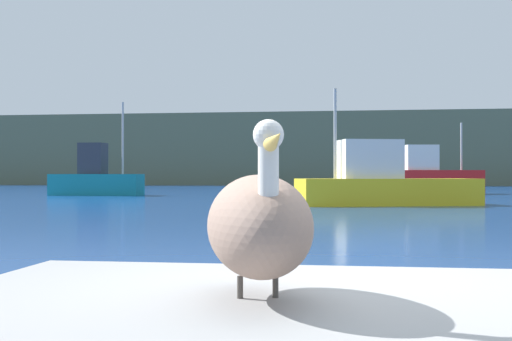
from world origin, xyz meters
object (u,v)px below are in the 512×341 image
pelican (259,225)px  fishing_boat_yellow (382,184)px  fishing_boat_teal (96,179)px  fishing_boat_red (430,177)px

pelican → fishing_boat_yellow: bearing=162.5°
fishing_boat_yellow → fishing_boat_teal: (-15.80, 10.79, 0.12)m
pelican → fishing_boat_teal: size_ratio=0.26×
fishing_boat_teal → pelican: bearing=-67.5°
fishing_boat_red → pelican: bearing=-107.1°
fishing_boat_yellow → fishing_boat_red: 16.97m
pelican → fishing_boat_yellow: size_ratio=0.19×
fishing_boat_teal → fishing_boat_red: size_ratio=0.87×
fishing_boat_yellow → pelican: bearing=70.0°
pelican → fishing_boat_red: size_ratio=0.22×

